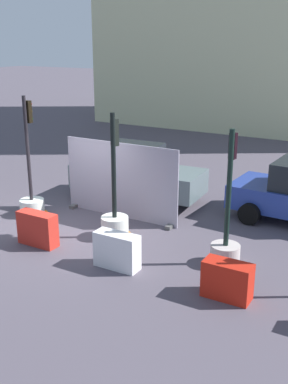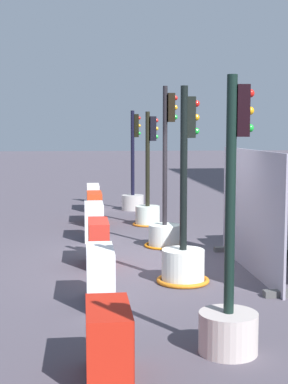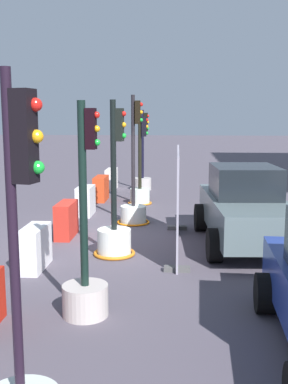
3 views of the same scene
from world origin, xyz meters
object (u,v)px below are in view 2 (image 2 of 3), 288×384
Objects in this scene: traffic_light_1 at (148,205)px; traffic_light_2 at (165,222)px; traffic_light_3 at (184,252)px; traffic_light_4 at (229,303)px; construction_barrier_5 at (108,343)px; construction_barrier_0 at (93,197)px; construction_barrier_4 at (100,276)px; construction_barrier_3 at (98,243)px; construction_barrier_2 at (94,221)px; construction_barrier_1 at (94,208)px; traffic_light_0 at (133,191)px.

traffic_light_1 is 2.84m from traffic_light_2.
traffic_light_4 is at bearing -0.33° from traffic_light_3.
traffic_light_1 is 9.53m from construction_barrier_5.
construction_barrier_0 is at bearing -166.18° from traffic_light_2.
construction_barrier_5 is (2.60, 0.00, -0.03)m from construction_barrier_4.
traffic_light_4 reaches higher than construction_barrier_3.
traffic_light_1 reaches higher than construction_barrier_5.
traffic_light_1 is 3.36m from construction_barrier_0.
traffic_light_3 is at bearing -0.76° from traffic_light_1.
construction_barrier_2 is 7.53m from construction_barrier_5.
traffic_light_4 is (6.01, -0.14, 0.04)m from traffic_light_2.
traffic_light_2 is 2.98m from traffic_light_3.
traffic_light_4 is 2.78× the size of construction_barrier_1.
construction_barrier_1 is (2.51, -0.01, 0.01)m from construction_barrier_0.
construction_barrier_5 is (4.99, -0.04, -0.04)m from construction_barrier_3.
construction_barrier_3 reaches higher than construction_barrier_5.
traffic_light_3 reaches higher than construction_barrier_1.
traffic_light_3 reaches higher than traffic_light_0.
traffic_light_3 reaches higher than construction_barrier_0.
construction_barrier_0 is at bearing 179.59° from construction_barrier_5.
construction_barrier_3 is at bearing 178.92° from construction_barrier_4.
traffic_light_0 is 0.91× the size of traffic_light_2.
traffic_light_3 is at bearing 11.88° from construction_barrier_1.
traffic_light_2 reaches higher than traffic_light_0.
construction_barrier_2 is (1.88, -1.48, -0.12)m from traffic_light_1.
traffic_light_3 is at bearing -2.40° from traffic_light_2.
traffic_light_3 is 3.30× the size of construction_barrier_2.
construction_barrier_3 is 1.09× the size of construction_barrier_5.
traffic_light_2 reaches higher than construction_barrier_5.
traffic_light_2 is 3.58× the size of construction_barrier_5.
construction_barrier_0 is 1.06× the size of construction_barrier_3.
traffic_light_2 is at bearing 1.84° from traffic_light_0.
construction_barrier_3 is at bearing -18.12° from traffic_light_1.
construction_barrier_3 is (4.42, -1.45, -0.13)m from traffic_light_1.
traffic_light_2 reaches higher than construction_barrier_2.
traffic_light_3 is 3.35× the size of construction_barrier_5.
construction_barrier_1 is 4.95m from construction_barrier_3.
traffic_light_4 is at bearing 11.22° from construction_barrier_2.
traffic_light_0 is at bearing 152.27° from construction_barrier_1.
traffic_light_0 is 3.01× the size of construction_barrier_4.
construction_barrier_4 is (-2.04, -1.40, -0.17)m from traffic_light_4.
construction_barrier_3 is (-1.39, -1.37, -0.10)m from traffic_light_3.
construction_barrier_2 is at bearing -1.53° from construction_barrier_1.
traffic_light_0 is 2.79× the size of construction_barrier_1.
traffic_light_0 is at bearing 164.53° from construction_barrier_2.
traffic_light_0 is 3.20× the size of construction_barrier_2.
construction_barrier_0 is 1.16× the size of construction_barrier_5.
traffic_light_2 reaches higher than construction_barrier_4.
construction_barrier_2 reaches higher than construction_barrier_4.
traffic_light_3 is 8.96m from construction_barrier_0.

